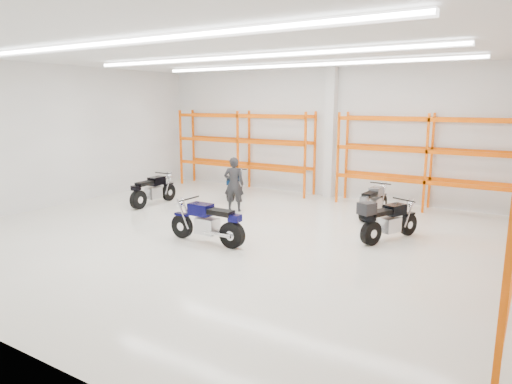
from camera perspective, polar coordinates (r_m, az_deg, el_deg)
The scene contains 11 objects.
ground at distance 11.52m, azimuth -2.35°, elevation -5.58°, with size 14.00×14.00×0.00m, color beige.
room_shell at distance 11.06m, azimuth -2.41°, elevation 10.96°, with size 14.02×12.02×4.51m.
motorcycle_main at distance 10.90m, azimuth -5.85°, elevation -3.95°, with size 2.12×0.70×1.05m.
motorcycle_back_a at distance 15.23m, azimuth -12.89°, elevation 0.11°, with size 0.68×2.04×1.00m.
motorcycle_back_b at distance 16.01m, azimuth -2.69°, elevation 0.84°, with size 0.91×1.87×0.96m.
motorcycle_back_c at distance 13.74m, azimuth 14.40°, elevation -1.26°, with size 0.64×1.93×0.95m.
motorcycle_back_d at distance 11.45m, azimuth 15.91°, elevation -3.51°, with size 1.05×1.96×1.05m.
standing_man at distance 14.02m, azimuth -2.78°, elevation 0.98°, with size 0.61×0.40×1.69m, color black.
structural_column at distance 16.22m, azimuth 9.27°, elevation 7.25°, with size 0.32×0.32×4.50m, color white.
pallet_racking_back_left at distance 17.55m, azimuth -1.57°, elevation 6.16°, with size 5.67×0.87×3.00m.
pallet_racking_back_right at distance 14.95m, azimuth 20.84°, elevation 4.56°, with size 5.67×0.87×3.00m.
Camera 1 is at (6.20, -9.13, 3.33)m, focal length 32.00 mm.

